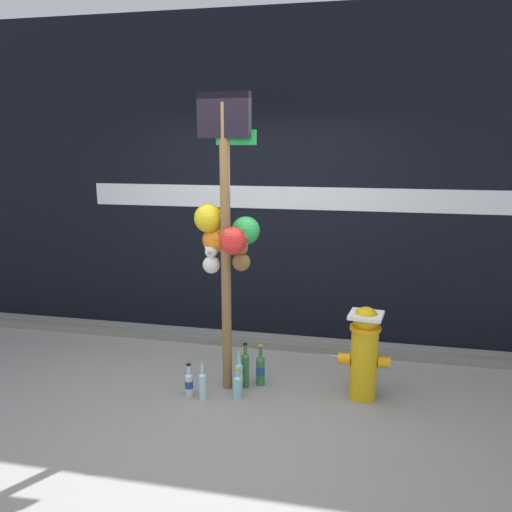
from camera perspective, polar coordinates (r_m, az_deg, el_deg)
The scene contains 14 objects.
ground_plane at distance 4.50m, azimuth -3.27°, elevation -16.24°, with size 14.00×14.00×0.00m, color gray.
building_wall at distance 5.74m, azimuth 1.39°, elevation 8.46°, with size 10.00×0.21×3.51m.
curb_strip at distance 5.63m, azimuth 0.29°, elevation -9.62°, with size 8.00×0.12×0.08m, color slate.
memorial_post at distance 4.36m, azimuth -3.36°, elevation 3.64°, with size 0.55×0.58×2.55m.
fire_hydrant at distance 4.55m, azimuth 11.88°, elevation -10.21°, with size 0.43×0.31×0.82m.
bottle_0 at distance 4.57m, azimuth -5.94°, elevation -13.92°, with size 0.06×0.06×0.34m.
bottle_1 at distance 4.64m, azimuth -7.40°, elevation -13.74°, with size 0.07×0.07×0.29m.
bottle_2 at distance 4.73m, azimuth -1.19°, elevation -12.33°, with size 0.07×0.07×0.41m.
bottle_3 at distance 4.78m, azimuth 0.49°, elevation -12.40°, with size 0.08×0.08×0.39m.
bottle_4 at distance 4.68m, azimuth -1.89°, elevation -13.12°, with size 0.07×0.07×0.37m.
bottle_5 at distance 4.57m, azimuth -2.08°, elevation -14.08°, with size 0.08×0.08×0.28m.
litter_0 at distance 5.52m, azimuth 8.79°, elevation -10.67°, with size 0.11×0.11×0.01m, color silver.
litter_1 at distance 5.60m, azimuth 3.42°, elevation -10.18°, with size 0.07×0.09×0.01m, color #8C99B2.
litter_2 at distance 5.51m, azimuth -1.57°, elevation -10.56°, with size 0.07×0.05×0.01m, color tan.
Camera 1 is at (1.07, -3.80, 2.17)m, focal length 36.22 mm.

